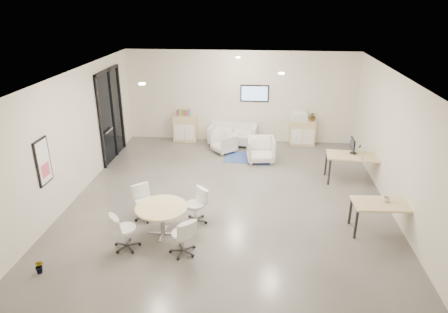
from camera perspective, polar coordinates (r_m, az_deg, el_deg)
room_shell at (r=9.84m, az=0.83°, el=2.30°), size 9.60×10.60×4.80m
glass_door at (r=13.10m, az=-15.85°, el=6.09°), size 0.09×1.90×2.85m
artwork at (r=9.58m, az=-24.42°, el=-0.70°), size 0.05×0.54×1.04m
wall_tv at (r=14.06m, az=4.38°, el=8.98°), size 0.98×0.06×0.58m
ceiling_spots at (r=10.26m, az=0.13°, el=12.26°), size 3.14×4.14×0.03m
sideboard_left at (r=14.46m, az=-5.56°, el=4.03°), size 0.83×0.43×0.94m
sideboard_right at (r=14.30m, az=11.12°, el=3.38°), size 0.88×0.42×0.88m
books at (r=14.30m, az=-5.80°, el=6.25°), size 0.48×0.14×0.22m
printer at (r=14.11m, az=10.71°, el=5.74°), size 0.55×0.48×0.36m
loveseat at (r=14.12m, az=1.31°, el=3.12°), size 1.72×0.96×0.62m
blue_rug at (r=12.99m, az=3.51°, el=-0.21°), size 1.59×1.16×0.01m
armchair_left at (r=13.36m, az=-0.02°, el=2.05°), size 0.92×0.92×0.69m
armchair_right at (r=12.64m, az=5.27°, el=1.13°), size 0.91×0.87×0.86m
desk_rear at (r=11.72m, az=18.08°, el=-0.20°), size 1.56×0.88×0.78m
desk_front at (r=9.45m, az=22.06°, el=-6.60°), size 1.44×0.78×0.73m
monitor at (r=11.74m, az=17.92°, el=1.51°), size 0.20×0.50×0.44m
round_table at (r=8.82m, az=-8.89°, el=-7.58°), size 1.14×1.14×0.69m
meeting_chairs at (r=8.92m, az=-8.82°, el=-8.69°), size 2.09×2.09×0.82m
plant_cabinet at (r=14.20m, az=12.63°, el=5.50°), size 0.29×0.32×0.24m
plant_floor at (r=8.65m, az=-24.78°, el=-14.52°), size 0.21×0.33×0.14m
cup at (r=9.45m, az=22.20°, el=-5.63°), size 0.16×0.15×0.14m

